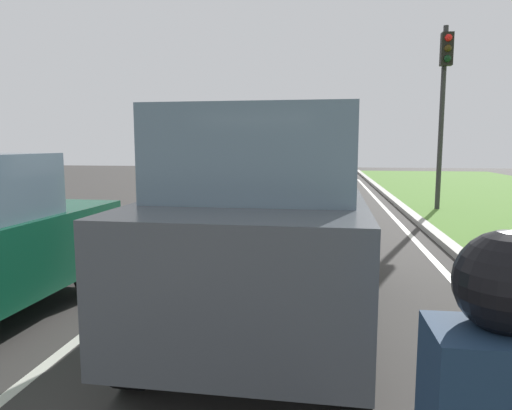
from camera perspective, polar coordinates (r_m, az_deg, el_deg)
The scene contains 6 objects.
ground_plane at distance 10.96m, azimuth -0.88°, elevation -2.87°, with size 60.00×60.00×0.00m, color #383533.
lane_line_center at distance 11.10m, azimuth -4.46°, elevation -2.75°, with size 0.12×32.00×0.01m, color silver.
lane_line_right_edge at distance 10.99m, azimuth 18.02°, elevation -3.20°, with size 0.12×32.00×0.01m, color silver.
curb_right at distance 11.07m, azimuth 20.58°, elevation -2.93°, with size 0.24×48.00×0.12m, color #9E9B93.
car_suv_ahead at distance 5.02m, azimuth 1.48°, elevation -1.68°, with size 2.03×4.53×2.28m.
traffic_light_near_right at distance 14.71m, azimuth 21.96°, elevation 13.18°, with size 0.32×0.50×5.28m.
Camera 1 is at (1.73, 3.35, 1.96)m, focal length 32.78 mm.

